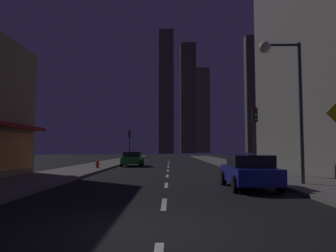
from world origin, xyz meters
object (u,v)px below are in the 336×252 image
Objects in this scene: fire_hydrant_far_left at (97,164)px; street_lamp_right at (282,76)px; car_parked_near at (249,171)px; traffic_light_near_right at (255,125)px; car_parked_far at (133,159)px; traffic_light_far_left at (129,139)px.

street_lamp_right is (11.28, -12.21, 4.61)m from fire_hydrant_far_left.
car_parked_near is at bearing -158.78° from street_lamp_right.
street_lamp_right is (-0.12, -5.47, 1.87)m from traffic_light_near_right.
traffic_light_near_right reaches higher than car_parked_near.
traffic_light_far_left is at bearing 98.82° from car_parked_far.
street_lamp_right is at bearing 21.22° from car_parked_near.
street_lamp_right is at bearing -47.28° from fire_hydrant_far_left.
car_parked_far is at bearing 66.94° from fire_hydrant_far_left.
traffic_light_far_left reaches higher than car_parked_far.
traffic_light_far_left is at bearing 114.28° from traffic_light_near_right.
car_parked_near reaches higher than fire_hydrant_far_left.
car_parked_near is 4.73m from street_lamp_right.
traffic_light_far_left reaches higher than car_parked_near.
car_parked_near is 1.01× the size of traffic_light_far_left.
traffic_light_near_right is at bearing -65.72° from traffic_light_far_left.
fire_hydrant_far_left is 0.10× the size of street_lamp_right.
traffic_light_far_left is at bearing 106.59° from car_parked_near.
car_parked_near is 1.00× the size of car_parked_far.
traffic_light_near_right is at bearing 72.85° from car_parked_near.
street_lamp_right is (8.98, -17.62, 4.33)m from car_parked_far.
street_lamp_right reaches higher than traffic_light_near_right.
car_parked_near is 19.67m from car_parked_far.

